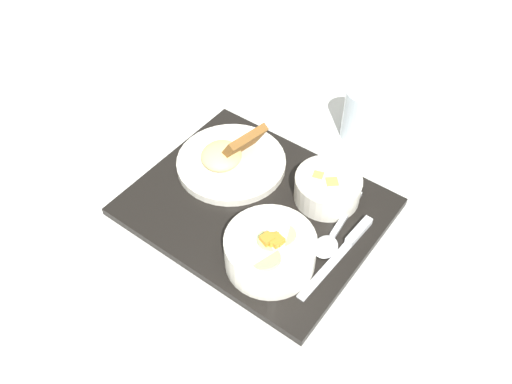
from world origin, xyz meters
name	(u,v)px	position (x,y,z in m)	size (l,w,h in m)	color
ground_plane	(256,209)	(0.00, 0.00, 0.00)	(4.00, 4.00, 0.00)	silver
serving_tray	(256,207)	(0.00, 0.00, 0.01)	(0.40, 0.33, 0.01)	black
bowl_salad	(270,250)	(-0.09, 0.08, 0.05)	(0.14, 0.14, 0.07)	silver
bowl_soup	(328,186)	(-0.09, -0.08, 0.04)	(0.11, 0.11, 0.05)	silver
plate_main	(231,159)	(0.09, -0.05, 0.03)	(0.19, 0.19, 0.08)	silver
knife	(349,243)	(-0.17, -0.02, 0.02)	(0.02, 0.19, 0.01)	silver
spoon	(333,235)	(-0.14, -0.02, 0.02)	(0.04, 0.16, 0.01)	silver
glass_water	(360,116)	(-0.04, -0.27, 0.05)	(0.07, 0.07, 0.10)	silver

